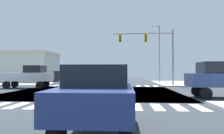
% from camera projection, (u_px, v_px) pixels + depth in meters
% --- Properties ---
extents(ground, '(90.00, 90.00, 0.05)m').
position_uv_depth(ground, '(93.00, 92.00, 17.54)').
color(ground, '#2C3239').
extents(sidewalk_corner_ne, '(12.00, 12.00, 0.14)m').
position_uv_depth(sidewalk_corner_ne, '(200.00, 83.00, 28.66)').
color(sidewalk_corner_ne, '#B2ADA3').
rests_on(sidewalk_corner_ne, ground).
extents(sidewalk_corner_nw, '(12.00, 12.00, 0.14)m').
position_uv_depth(sidewalk_corner_nw, '(18.00, 83.00, 30.37)').
color(sidewalk_corner_nw, '#B7A69E').
rests_on(sidewalk_corner_nw, ground).
extents(crosswalk_near, '(13.50, 2.00, 0.01)m').
position_uv_depth(crosswalk_near, '(66.00, 106.00, 10.27)').
color(crosswalk_near, white).
rests_on(crosswalk_near, ground).
extents(crosswalk_far, '(13.50, 2.00, 0.01)m').
position_uv_depth(crosswalk_far, '(101.00, 86.00, 24.84)').
color(crosswalk_far, white).
rests_on(crosswalk_far, ground).
extents(traffic_signal_mast, '(7.19, 0.55, 6.69)m').
position_uv_depth(traffic_signal_mast, '(149.00, 44.00, 24.61)').
color(traffic_signal_mast, gray).
rests_on(traffic_signal_mast, ground).
extents(street_lamp, '(1.78, 0.32, 8.68)m').
position_uv_depth(street_lamp, '(158.00, 49.00, 31.19)').
color(street_lamp, gray).
rests_on(street_lamp, ground).
extents(bank_building, '(16.46, 7.39, 4.86)m').
position_uv_depth(bank_building, '(9.00, 67.00, 34.19)').
color(bank_building, silver).
rests_on(bank_building, ground).
extents(pickup_queued_2, '(5.10, 2.00, 2.35)m').
position_uv_depth(pickup_queued_2, '(28.00, 76.00, 21.54)').
color(pickup_queued_2, black).
rests_on(pickup_queued_2, ground).
extents(suv_leading_1, '(1.96, 4.60, 2.34)m').
position_uv_depth(suv_leading_1, '(79.00, 73.00, 34.36)').
color(suv_leading_1, black).
rests_on(suv_leading_1, ground).
extents(suv_trailing_2, '(1.96, 4.60, 2.34)m').
position_uv_depth(suv_trailing_2, '(106.00, 73.00, 50.29)').
color(suv_trailing_2, black).
rests_on(suv_trailing_2, ground).
extents(pickup_middle_3, '(2.00, 5.10, 2.35)m').
position_uv_depth(pickup_middle_3, '(88.00, 74.00, 42.25)').
color(pickup_middle_3, black).
rests_on(pickup_middle_3, ground).
extents(sedan_outer_1, '(1.80, 4.30, 1.88)m').
position_uv_depth(sedan_outer_1, '(99.00, 93.00, 5.77)').
color(sedan_outer_1, black).
rests_on(sedan_outer_1, ground).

